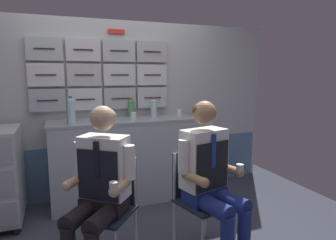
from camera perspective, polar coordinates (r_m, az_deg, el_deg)
galley_bulkhead at (r=3.74m, az=-10.55°, el=2.20°), size 4.20×0.14×2.15m
galley_counter at (r=3.60m, az=-8.28°, el=-7.62°), size 1.71×0.53×0.98m
folding_chair_left at (r=2.47m, az=-11.07°, el=-14.49°), size 0.56×0.56×0.86m
crew_member_left at (r=2.28m, az=-13.13°, el=-11.92°), size 0.62×0.67×1.27m
folding_chair_right at (r=2.60m, az=5.61°, el=-13.12°), size 0.49×0.49×0.86m
crew_member_right at (r=2.43m, az=8.21°, el=-10.09°), size 0.53×0.68×1.29m
water_bottle_tall at (r=3.24m, az=-18.15°, el=1.66°), size 0.08×0.08×0.30m
water_bottle_clear at (r=3.33m, az=-18.44°, el=1.93°), size 0.07×0.07×0.31m
sparkling_bottle_green at (r=3.68m, az=-7.14°, el=2.33°), size 0.07×0.07×0.24m
water_bottle_blue_cap at (r=3.66m, az=-2.73°, el=2.39°), size 0.08×0.08×0.24m
paper_cup_tan at (r=3.55m, az=-11.93°, el=0.67°), size 0.07×0.07×0.06m
espresso_cup_small at (r=3.43m, az=-6.66°, el=0.80°), size 0.06×0.06×0.09m
coffee_cup_white at (r=3.78m, az=2.19°, el=1.47°), size 0.07×0.07×0.08m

